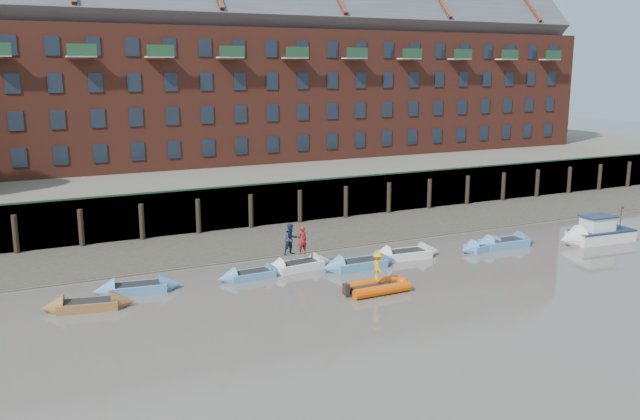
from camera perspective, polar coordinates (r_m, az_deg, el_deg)
ground at (r=33.18m, az=11.01°, el=-9.12°), size 220.00×220.00×0.00m
foreshore at (r=48.04m, az=-2.01°, el=-2.29°), size 110.00×8.00×0.50m
mud_band at (r=45.06m, az=-0.23°, el=-3.24°), size 110.00×1.60×0.10m
river_wall at (r=51.61m, az=-4.01°, el=0.50°), size 110.00×1.23×3.30m
bank_terrace at (r=64.24m, az=-8.62°, el=2.67°), size 110.00×28.00×3.20m
apartment_terrace at (r=64.38m, az=-9.21°, el=12.70°), size 80.60×15.56×20.98m
rowboat_0 at (r=35.85m, az=-18.95°, el=-7.56°), size 4.65×2.16×1.30m
rowboat_1 at (r=37.70m, az=-15.12°, el=-6.35°), size 4.78×2.00×1.34m
rowboat_2 at (r=38.95m, az=-5.79°, el=-5.44°), size 4.09×1.31×1.18m
rowboat_3 at (r=40.38m, az=-1.86°, el=-4.71°), size 4.68×1.72×1.33m
rowboat_4 at (r=40.71m, az=3.32°, el=-4.56°), size 4.97×1.55×1.43m
rowboat_5 at (r=43.05m, az=7.18°, el=-3.72°), size 4.99×1.86×1.42m
rowboat_6 at (r=46.03m, az=13.66°, el=-2.98°), size 4.35×1.88×1.22m
rowboat_7 at (r=47.01m, az=15.25°, el=-2.71°), size 5.06×1.67×1.45m
rib_tender at (r=36.63m, az=4.99°, el=-6.44°), size 3.67×1.75×0.64m
motor_launch at (r=49.83m, az=21.80°, el=-1.91°), size 5.92×2.29×2.39m
person_rower_a at (r=40.18m, az=-1.52°, el=-2.56°), size 0.65×0.45×1.70m
person_rower_b at (r=40.06m, az=-2.47°, el=-2.47°), size 1.04×0.89×1.89m
person_rib_crew at (r=36.34m, az=4.90°, el=-4.75°), size 0.84×1.15×1.59m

